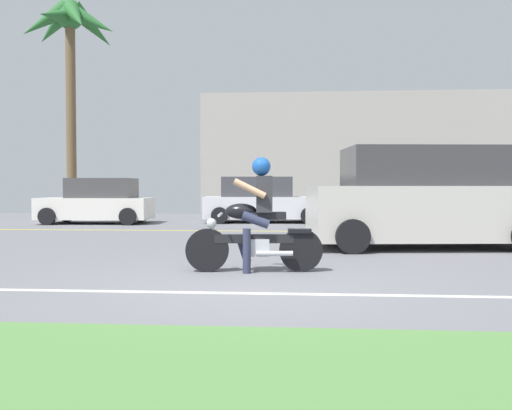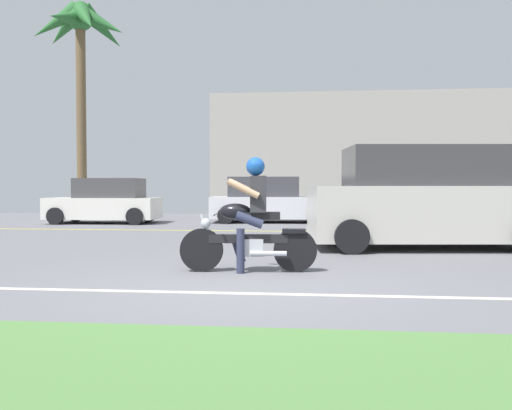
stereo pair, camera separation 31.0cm
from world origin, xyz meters
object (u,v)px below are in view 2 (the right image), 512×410
at_px(suv_nearby, 427,199).
at_px(palm_tree_0, 80,35).
at_px(parked_car_0, 106,202).
at_px(motorcyclist, 249,223).
at_px(parked_car_1, 269,201).
at_px(parked_car_2, 429,203).

xyz_separation_m(suv_nearby, palm_tree_0, (-12.24, 11.54, 6.79)).
height_order(parked_car_0, palm_tree_0, palm_tree_0).
bearing_deg(motorcyclist, parked_car_1, 93.24).
bearing_deg(parked_car_0, palm_tree_0, 121.43).
bearing_deg(parked_car_0, suv_nearby, -35.71).
height_order(suv_nearby, parked_car_0, suv_nearby).
bearing_deg(motorcyclist, parked_car_2, 66.19).
xyz_separation_m(motorcyclist, parked_car_1, (-0.63, 11.13, 0.03)).
height_order(parked_car_2, palm_tree_0, palm_tree_0).
bearing_deg(motorcyclist, parked_car_0, 121.18).
xyz_separation_m(suv_nearby, parked_car_0, (-9.26, 6.66, -0.27)).
distance_m(parked_car_1, palm_tree_0, 11.63).
xyz_separation_m(parked_car_1, palm_tree_0, (-8.44, 3.82, 7.03)).
distance_m(motorcyclist, palm_tree_0, 18.86).
height_order(suv_nearby, parked_car_1, suv_nearby).
xyz_separation_m(suv_nearby, parked_car_2, (1.53, 7.25, -0.29)).
distance_m(suv_nearby, parked_car_2, 7.42).
height_order(parked_car_0, parked_car_2, parked_car_0).
height_order(motorcyclist, palm_tree_0, palm_tree_0).
height_order(suv_nearby, palm_tree_0, palm_tree_0).
distance_m(motorcyclist, parked_car_1, 11.15).
bearing_deg(palm_tree_0, parked_car_1, -24.31).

